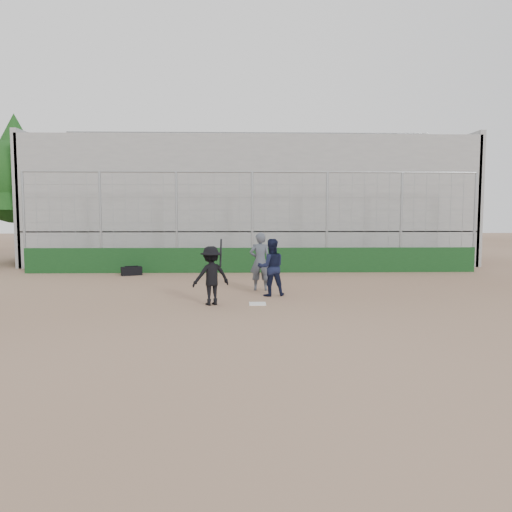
{
  "coord_description": "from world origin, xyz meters",
  "views": [
    {
      "loc": [
        -0.4,
        -12.92,
        2.4
      ],
      "look_at": [
        0.0,
        1.4,
        1.15
      ],
      "focal_mm": 35.0,
      "sensor_mm": 36.0,
      "label": 1
    }
  ],
  "objects_px": {
    "batter_at_plate": "(211,276)",
    "equipment_bag": "(131,271)",
    "umpire": "(260,264)",
    "catcher_crouched": "(271,277)"
  },
  "relations": [
    {
      "from": "umpire",
      "to": "batter_at_plate",
      "type": "bearing_deg",
      "value": 64.78
    },
    {
      "from": "batter_at_plate",
      "to": "equipment_bag",
      "type": "height_order",
      "value": "batter_at_plate"
    },
    {
      "from": "catcher_crouched",
      "to": "equipment_bag",
      "type": "relative_size",
      "value": 1.35
    },
    {
      "from": "batter_at_plate",
      "to": "catcher_crouched",
      "type": "bearing_deg",
      "value": 38.6
    },
    {
      "from": "catcher_crouched",
      "to": "equipment_bag",
      "type": "distance_m",
      "value": 7.07
    },
    {
      "from": "batter_at_plate",
      "to": "umpire",
      "type": "relative_size",
      "value": 1.06
    },
    {
      "from": "batter_at_plate",
      "to": "equipment_bag",
      "type": "bearing_deg",
      "value": 118.94
    },
    {
      "from": "batter_at_plate",
      "to": "umpire",
      "type": "distance_m",
      "value": 2.74
    },
    {
      "from": "umpire",
      "to": "equipment_bag",
      "type": "distance_m",
      "value": 6.18
    },
    {
      "from": "equipment_bag",
      "to": "catcher_crouched",
      "type": "bearing_deg",
      "value": -44.0
    }
  ]
}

